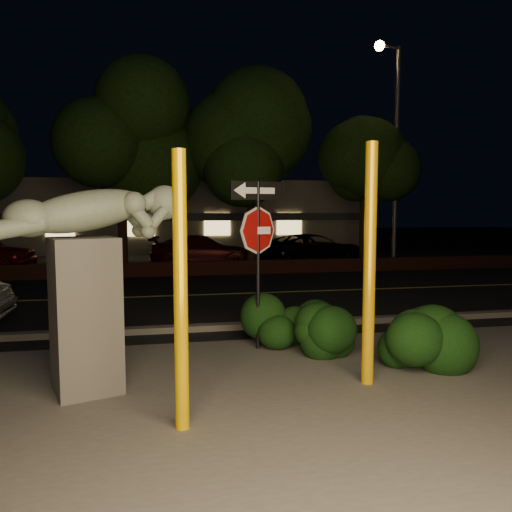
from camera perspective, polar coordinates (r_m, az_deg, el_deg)
The scene contains 21 objects.
ground at distance 16.96m, azimuth -7.08°, elevation -2.78°, with size 90.00×90.00×0.00m, color black.
patio at distance 6.34m, azimuth 0.69°, elevation -16.57°, with size 14.00×6.00×0.02m, color #4C4944.
road at distance 14.01m, azimuth -6.17°, elevation -4.46°, with size 80.00×8.00×0.01m, color black.
lane_marking at distance 14.01m, azimuth -6.17°, elevation -4.41°, with size 80.00×0.12×0.01m, color #B3AA47.
curb at distance 10.00m, azimuth -4.02°, elevation -8.08°, with size 80.00×0.25×0.12m, color #4C4944.
brick_wall at distance 18.22m, azimuth -7.40°, elevation -1.44°, with size 40.00×0.35×0.50m, color #461F16.
parking_lot at distance 23.90m, azimuth -8.34°, elevation -0.44°, with size 40.00×12.00×0.01m, color black.
building at distance 31.76m, azimuth -9.15°, elevation 4.55°, with size 22.00×10.20×4.00m.
tree_far_b at distance 20.33m, azimuth -15.31°, elevation 15.54°, with size 5.20×5.20×8.41m.
tree_far_c at distance 20.17m, azimuth -0.55°, elevation 14.68°, with size 4.80×4.80×7.84m.
tree_far_d at distance 22.08m, azimuth 12.39°, elevation 13.10°, with size 4.40×4.40×7.42m.
yellow_pole_left at distance 5.33m, azimuth -8.61°, elevation -4.19°, with size 0.15×0.15×3.00m, color #FFC101.
yellow_pole_right at distance 6.81m, azimuth 12.84°, elevation -1.07°, with size 0.16×0.16×3.26m, color #FFB90B.
signpost at distance 8.31m, azimuth 0.24°, elevation 2.88°, with size 0.95×0.24×2.84m.
sculpture at distance 6.74m, azimuth -18.69°, elevation -0.96°, with size 2.50×1.40×2.71m.
hedge_center at distance 8.76m, azimuth 4.07°, elevation -7.34°, with size 1.75×0.82×0.91m, color black.
hedge_right at distance 8.25m, azimuth 9.24°, elevation -7.82°, with size 1.55×0.83×1.01m, color black.
hedge_far_right at distance 8.03m, azimuth 18.88°, elevation -8.21°, with size 1.54×0.96×1.07m, color black.
streetlight at distance 21.92m, azimuth 15.40°, elevation 13.05°, with size 1.31×0.65×9.08m.
parked_car_darkred at distance 21.52m, azimuth -6.16°, elevation 0.65°, with size 1.80×4.43×1.28m, color #410F11.
parked_car_dark at distance 21.70m, azimuth 6.44°, elevation 0.76°, with size 2.23×4.83×1.34m, color black.
Camera 1 is at (-1.23, -6.75, 2.37)m, focal length 35.00 mm.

